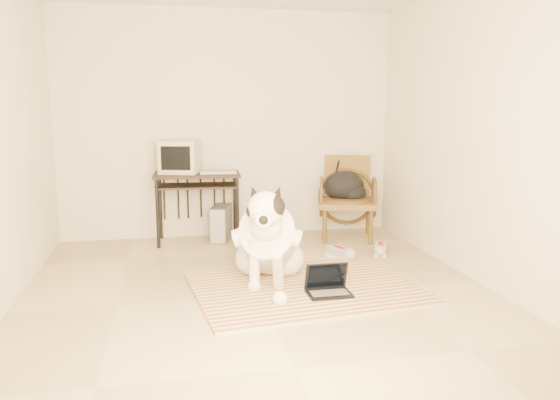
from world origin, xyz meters
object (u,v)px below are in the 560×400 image
object	(u,v)px
rattan_chair	(347,197)
backpack	(346,187)
dog	(268,241)
computer_desk	(197,183)
laptop	(328,286)
pc_tower	(221,223)
crt_monitor	(180,157)

from	to	relation	value
rattan_chair	backpack	xyz separation A→B (m)	(-0.03, -0.01, 0.13)
dog	backpack	distance (m)	1.93
dog	rattan_chair	xyz separation A→B (m)	(1.24, 1.50, 0.10)
rattan_chair	computer_desk	bearing A→B (deg)	175.95
laptop	pc_tower	xyz separation A→B (m)	(-0.69, 2.11, 0.12)
crt_monitor	pc_tower	world-z (taller)	crt_monitor
laptop	rattan_chair	size ratio (longest dim) A/B	0.37
rattan_chair	backpack	bearing A→B (deg)	-161.18
laptop	backpack	distance (m)	2.14
laptop	pc_tower	distance (m)	2.23
computer_desk	laptop	bearing A→B (deg)	-64.89
pc_tower	laptop	bearing A→B (deg)	-71.86
laptop	rattan_chair	world-z (taller)	rattan_chair
laptop	crt_monitor	distance (m)	2.59
laptop	backpack	world-z (taller)	backpack
laptop	computer_desk	distance (m)	2.35
crt_monitor	backpack	size ratio (longest dim) A/B	1.06
crt_monitor	backpack	distance (m)	1.98
backpack	laptop	bearing A→B (deg)	-112.15
laptop	backpack	xyz separation A→B (m)	(0.78, 1.92, 0.53)
pc_tower	backpack	bearing A→B (deg)	-7.35
computer_desk	pc_tower	xyz separation A→B (m)	(0.27, 0.05, -0.49)
backpack	rattan_chair	bearing A→B (deg)	18.82
crt_monitor	rattan_chair	world-z (taller)	crt_monitor
computer_desk	crt_monitor	xyz separation A→B (m)	(-0.18, 0.07, 0.30)
dog	rattan_chair	size ratio (longest dim) A/B	1.38
computer_desk	pc_tower	distance (m)	0.57
laptop	computer_desk	xyz separation A→B (m)	(-0.96, 2.06, 0.61)
dog	computer_desk	world-z (taller)	dog
laptop	crt_monitor	world-z (taller)	crt_monitor
computer_desk	backpack	bearing A→B (deg)	-4.44
dog	backpack	size ratio (longest dim) A/B	2.75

